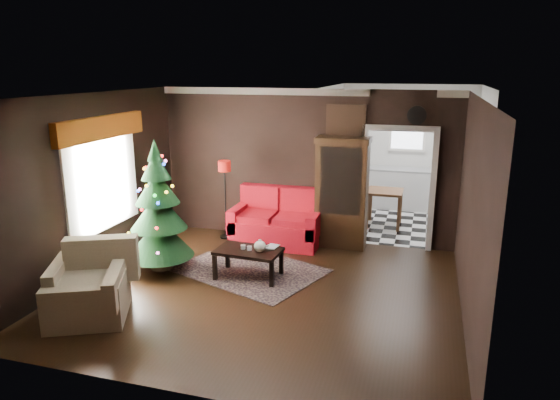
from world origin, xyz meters
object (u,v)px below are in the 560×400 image
(teapot, at_px, (260,246))
(kitchen_table, at_px, (384,208))
(curio_cabinet, at_px, (342,195))
(coffee_table, at_px, (249,263))
(wall_clock, at_px, (417,115))
(christmas_tree, at_px, (158,208))
(floor_lamp, at_px, (225,200))
(armchair, at_px, (87,284))
(loveseat, at_px, (277,217))

(teapot, xyz_separation_m, kitchen_table, (1.56, 3.32, -0.18))
(curio_cabinet, xyz_separation_m, teapot, (-0.91, -1.89, -0.40))
(coffee_table, height_order, kitchen_table, kitchen_table)
(wall_clock, bearing_deg, christmas_tree, -149.89)
(floor_lamp, xyz_separation_m, armchair, (-0.63, -3.17, -0.37))
(teapot, bearing_deg, floor_lamp, 128.55)
(floor_lamp, bearing_deg, armchair, -101.30)
(floor_lamp, xyz_separation_m, teapot, (1.14, -1.43, -0.28))
(armchair, bearing_deg, floor_lamp, 53.82)
(floor_lamp, distance_m, teapot, 1.84)
(floor_lamp, bearing_deg, teapot, -51.45)
(floor_lamp, bearing_deg, christmas_tree, -107.96)
(loveseat, height_order, coffee_table, loveseat)
(coffee_table, bearing_deg, kitchen_table, 61.61)
(curio_cabinet, xyz_separation_m, armchair, (-2.68, -3.64, -0.49))
(floor_lamp, relative_size, christmas_tree, 0.72)
(christmas_tree, height_order, coffee_table, christmas_tree)
(armchair, bearing_deg, curio_cabinet, 28.72)
(loveseat, xyz_separation_m, wall_clock, (2.35, 0.40, 1.88))
(curio_cabinet, height_order, kitchen_table, curio_cabinet)
(curio_cabinet, relative_size, teapot, 9.33)
(christmas_tree, relative_size, coffee_table, 2.04)
(curio_cabinet, distance_m, kitchen_table, 1.67)
(floor_lamp, distance_m, armchair, 3.25)
(kitchen_table, bearing_deg, wall_clock, -66.25)
(teapot, bearing_deg, coffee_table, 165.95)
(floor_lamp, bearing_deg, kitchen_table, 35.11)
(curio_cabinet, height_order, wall_clock, wall_clock)
(loveseat, distance_m, wall_clock, 3.04)
(kitchen_table, bearing_deg, teapot, -115.19)
(coffee_table, height_order, wall_clock, wall_clock)
(loveseat, height_order, teapot, loveseat)
(armchair, bearing_deg, christmas_tree, 60.26)
(curio_cabinet, bearing_deg, kitchen_table, 65.56)
(loveseat, distance_m, armchair, 3.75)
(floor_lamp, bearing_deg, coffee_table, -55.90)
(curio_cabinet, height_order, coffee_table, curio_cabinet)
(curio_cabinet, bearing_deg, coffee_table, -121.27)
(coffee_table, distance_m, teapot, 0.38)
(coffee_table, distance_m, wall_clock, 3.75)
(floor_lamp, distance_m, kitchen_table, 3.33)
(christmas_tree, bearing_deg, floor_lamp, 72.04)
(floor_lamp, relative_size, armchair, 1.40)
(armchair, relative_size, wall_clock, 3.20)
(loveseat, xyz_separation_m, floor_lamp, (-0.90, -0.25, 0.33))
(wall_clock, bearing_deg, coffee_table, -138.91)
(wall_clock, xyz_separation_m, kitchen_table, (-0.55, 1.25, -2.00))
(loveseat, bearing_deg, armchair, -114.14)
(armchair, bearing_deg, kitchen_table, 31.79)
(curio_cabinet, xyz_separation_m, floor_lamp, (-2.05, -0.47, -0.12))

